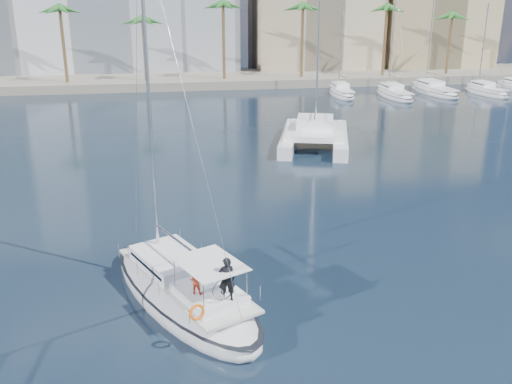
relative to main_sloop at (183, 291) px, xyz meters
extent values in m
plane|color=black|center=(2.95, 3.51, -0.52)|extent=(160.00, 160.00, 0.00)
cube|color=gray|center=(2.95, 64.51, 0.08)|extent=(120.00, 14.00, 1.20)
cube|color=#C4B18C|center=(24.95, 73.51, 9.48)|extent=(20.00, 14.00, 20.00)
cube|color=tan|center=(44.95, 71.51, 8.48)|extent=(18.00, 12.00, 18.00)
cylinder|color=brown|center=(2.95, 60.51, 4.73)|extent=(0.44, 0.44, 10.50)
sphere|color=#296B27|center=(2.95, 60.51, 9.98)|extent=(3.60, 3.60, 3.60)
cylinder|color=brown|center=(36.95, 60.51, 4.73)|extent=(0.44, 0.44, 10.50)
sphere|color=#296B27|center=(36.95, 60.51, 9.98)|extent=(3.60, 3.60, 3.60)
ellipsoid|color=white|center=(0.00, 0.01, -0.18)|extent=(7.89, 11.56, 2.31)
ellipsoid|color=black|center=(0.00, 0.01, 0.15)|extent=(7.97, 11.67, 0.18)
cube|color=silver|center=(0.09, -0.18, 0.69)|extent=(5.80, 8.61, 0.12)
cube|color=white|center=(-0.45, 0.98, 1.05)|extent=(3.69, 4.29, 0.60)
cube|color=black|center=(-0.45, 0.98, 1.07)|extent=(3.53, 3.92, 0.14)
cylinder|color=#B7BABF|center=(-1.00, 2.14, 8.03)|extent=(0.15, 0.15, 14.56)
cylinder|color=#B7BABF|center=(-0.05, 0.11, 2.25)|extent=(1.99, 4.11, 0.11)
cube|color=white|center=(0.99, -2.12, 0.93)|extent=(3.08, 3.41, 0.36)
cube|color=white|center=(1.03, -2.22, 2.30)|extent=(3.08, 3.41, 0.04)
torus|color=silver|center=(1.44, -3.09, 1.60)|extent=(0.89, 0.45, 0.96)
torus|color=#FF620D|center=(0.39, -4.05, 1.30)|extent=(0.65, 0.44, 0.64)
imported|color=black|center=(1.59, -3.02, 2.00)|extent=(0.66, 0.45, 1.78)
imported|color=#B4331B|center=(0.48, -2.31, 1.67)|extent=(0.66, 0.59, 1.11)
cube|color=white|center=(10.55, 26.38, 0.03)|extent=(4.39, 11.20, 1.10)
cube|color=white|center=(14.83, 25.10, 0.03)|extent=(4.39, 11.20, 1.10)
cube|color=white|center=(12.53, 25.20, 0.78)|extent=(6.63, 7.42, 0.50)
cube|color=white|center=(12.69, 25.74, 1.48)|extent=(3.96, 4.15, 1.00)
cube|color=black|center=(12.69, 25.74, 1.53)|extent=(3.85, 3.72, 0.18)
cylinder|color=#B7BABF|center=(13.18, 27.37, 8.53)|extent=(0.18, 0.18, 15.10)
ellipsoid|color=silver|center=(0.05, 3.03, 0.15)|extent=(0.22, 0.42, 0.20)
sphere|color=silver|center=(0.05, 3.23, 0.17)|extent=(0.11, 0.11, 0.11)
cube|color=gray|center=(-0.25, 3.03, 0.18)|extent=(0.48, 0.17, 0.11)
cube|color=gray|center=(0.35, 3.03, 0.18)|extent=(0.48, 0.17, 0.11)
camera|label=1|loc=(-0.41, -22.07, 12.08)|focal=40.00mm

